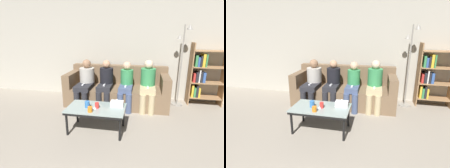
# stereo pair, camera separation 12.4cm
# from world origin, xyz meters

# --- Properties ---
(wall_back) EXTENTS (12.00, 0.06, 2.60)m
(wall_back) POSITION_xyz_m (0.00, 4.10, 1.30)
(wall_back) COLOR #B7B2A3
(wall_back) RESTS_ON ground_plane
(couch) EXTENTS (2.35, 0.91, 0.88)m
(couch) POSITION_xyz_m (0.00, 3.58, 0.32)
(couch) COLOR brown
(couch) RESTS_ON ground_plane
(coffee_table) EXTENTS (0.99, 0.56, 0.44)m
(coffee_table) POSITION_xyz_m (-0.16, 2.25, 0.39)
(coffee_table) COLOR #8C9E99
(coffee_table) RESTS_ON ground_plane
(cup_near_left) EXTENTS (0.07, 0.07, 0.10)m
(cup_near_left) POSITION_xyz_m (-0.14, 2.23, 0.49)
(cup_near_left) COLOR red
(cup_near_left) RESTS_ON coffee_table
(cup_near_right) EXTENTS (0.08, 0.08, 0.09)m
(cup_near_right) POSITION_xyz_m (-0.21, 2.07, 0.48)
(cup_near_right) COLOR orange
(cup_near_right) RESTS_ON coffee_table
(cup_far_center) EXTENTS (0.08, 0.08, 0.11)m
(cup_far_center) POSITION_xyz_m (-0.31, 2.23, 0.49)
(cup_far_center) COLOR #3372BF
(cup_far_center) RESTS_ON coffee_table
(tissue_box) EXTENTS (0.22, 0.12, 0.13)m
(tissue_box) POSITION_xyz_m (0.19, 2.36, 0.49)
(tissue_box) COLOR white
(tissue_box) RESTS_ON coffee_table
(game_remote) EXTENTS (0.04, 0.15, 0.02)m
(game_remote) POSITION_xyz_m (-0.16, 2.25, 0.45)
(game_remote) COLOR white
(game_remote) RESTS_ON coffee_table
(bookshelf) EXTENTS (0.76, 0.32, 1.45)m
(bookshelf) POSITION_xyz_m (1.95, 3.87, 0.72)
(bookshelf) COLOR #9E754C
(bookshelf) RESTS_ON ground_plane
(standing_lamp) EXTENTS (0.31, 0.26, 1.84)m
(standing_lamp) POSITION_xyz_m (1.44, 3.73, 1.13)
(standing_lamp) COLOR gray
(standing_lamp) RESTS_ON ground_plane
(seated_person_left_end) EXTENTS (0.35, 0.73, 1.06)m
(seated_person_left_end) POSITION_xyz_m (-0.71, 3.34, 0.57)
(seated_person_left_end) COLOR #28282D
(seated_person_left_end) RESTS_ON ground_plane
(seated_person_mid_left) EXTENTS (0.31, 0.63, 1.06)m
(seated_person_mid_left) POSITION_xyz_m (-0.24, 3.35, 0.56)
(seated_person_mid_left) COLOR #28282D
(seated_person_mid_left) RESTS_ON ground_plane
(seated_person_mid_right) EXTENTS (0.31, 0.63, 1.04)m
(seated_person_mid_right) POSITION_xyz_m (0.24, 3.34, 0.55)
(seated_person_mid_right) COLOR #47567A
(seated_person_mid_right) RESTS_ON ground_plane
(seated_person_right_end) EXTENTS (0.32, 0.63, 1.09)m
(seated_person_right_end) POSITION_xyz_m (0.71, 3.36, 0.58)
(seated_person_right_end) COLOR tan
(seated_person_right_end) RESTS_ON ground_plane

